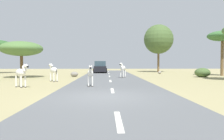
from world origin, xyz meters
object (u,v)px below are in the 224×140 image
object	(u,v)px
tree_5	(223,37)
rock_0	(74,74)
zebra_1	(21,73)
zebra_3	(53,70)
bush_2	(202,73)
zebra_2	(123,68)
tree_2	(21,49)
tree_3	(159,39)
zebra_0	(90,73)
car_0	(100,67)
rock_1	(160,72)

from	to	relation	value
tree_5	rock_0	world-z (taller)	tree_5
zebra_1	zebra_3	xyz separation A→B (m)	(0.97, 4.17, 0.01)
zebra_3	bush_2	world-z (taller)	zebra_3
zebra_2	zebra_3	distance (m)	7.20
zebra_2	tree_2	bearing A→B (deg)	18.45
tree_2	tree_5	bearing A→B (deg)	7.07
tree_3	rock_0	bearing A→B (deg)	-137.17
zebra_3	tree_3	world-z (taller)	tree_3
tree_2	tree_5	world-z (taller)	tree_5
zebra_1	tree_5	size ratio (longest dim) A/B	0.28
zebra_0	bush_2	size ratio (longest dim) A/B	0.88
rock_0	bush_2	bearing A→B (deg)	-4.19
zebra_0	bush_2	world-z (taller)	zebra_0
bush_2	rock_0	xyz separation A→B (m)	(-13.79, 1.01, -0.21)
car_0	rock_0	xyz separation A→B (m)	(-2.59, -8.78, -0.57)
zebra_2	bush_2	world-z (taller)	zebra_2
car_0	bush_2	distance (m)	14.87
zebra_1	tree_5	world-z (taller)	tree_5
tree_3	bush_2	size ratio (longest dim) A/B	4.71
tree_5	rock_1	xyz separation A→B (m)	(-6.28, 4.66, -4.44)
tree_2	zebra_1	bearing A→B (deg)	-68.77
zebra_0	car_0	size ratio (longest dim) A/B	0.33
zebra_3	tree_2	bearing A→B (deg)	97.37
zebra_1	tree_2	bearing A→B (deg)	-115.48
zebra_0	tree_2	xyz separation A→B (m)	(-7.73, 8.72, 2.11)
tree_3	zebra_2	bearing A→B (deg)	-117.45
tree_3	tree_5	xyz separation A→B (m)	(5.26, -9.65, -0.73)
zebra_0	tree_5	bearing A→B (deg)	-147.03
zebra_0	rock_0	world-z (taller)	zebra_0
rock_1	zebra_3	bearing A→B (deg)	-134.31
tree_3	bush_2	distance (m)	13.17
zebra_3	car_0	bearing A→B (deg)	40.84
rock_1	tree_2	bearing A→B (deg)	-155.27
tree_5	zebra_3	bearing A→B (deg)	-157.71
zebra_2	zebra_3	xyz separation A→B (m)	(-6.00, -3.98, -0.06)
zebra_0	tree_3	bearing A→B (deg)	-119.12
rock_0	zebra_2	bearing A→B (deg)	-20.89
tree_2	rock_0	bearing A→B (deg)	14.44
zebra_0	tree_2	size ratio (longest dim) A/B	0.34
zebra_1	car_0	xyz separation A→B (m)	(4.38, 18.91, -0.05)
car_0	tree_5	world-z (taller)	tree_5
zebra_0	rock_0	xyz separation A→B (m)	(-2.52, 10.06, -0.58)
car_0	tree_2	size ratio (longest dim) A/B	1.01
car_0	tree_5	bearing A→B (deg)	-27.10
zebra_2	rock_0	bearing A→B (deg)	1.07
bush_2	rock_1	distance (m)	7.66
rock_0	tree_5	bearing A→B (deg)	4.79
zebra_0	tree_3	distance (m)	23.61
tree_5	rock_0	distance (m)	17.83
zebra_0	zebra_3	bearing A→B (deg)	-55.89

